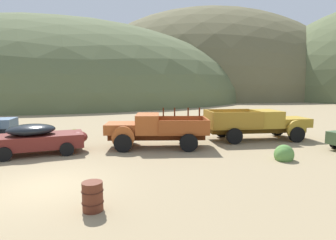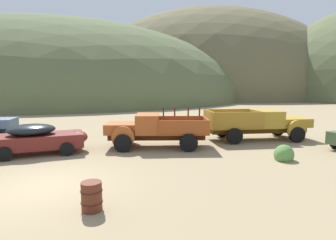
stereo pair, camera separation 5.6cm
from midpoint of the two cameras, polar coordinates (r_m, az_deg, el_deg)
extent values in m
plane|color=#998460|center=(10.67, -24.37, -12.53)|extent=(300.00, 300.00, 0.00)
ellipsoid|color=#56603D|center=(77.62, -21.54, 4.21)|extent=(95.31, 84.49, 38.10)
ellipsoid|color=brown|center=(94.06, 8.21, 5.10)|extent=(87.26, 81.23, 54.41)
cube|color=#B7B2A8|center=(20.08, -29.50, -0.55)|extent=(0.26, 1.16, 0.44)
cylinder|color=slate|center=(21.45, -31.53, -1.13)|extent=(1.21, 0.36, 1.20)
cylinder|color=black|center=(21.53, -31.43, -1.84)|extent=(0.99, 0.42, 0.96)
cube|color=maroon|center=(15.42, -25.47, -3.96)|extent=(4.76, 3.21, 0.68)
ellipsoid|color=black|center=(15.35, -26.57, -1.80)|extent=(2.69, 2.31, 0.57)
ellipsoid|color=maroon|center=(15.38, -18.14, -3.38)|extent=(1.40, 1.74, 0.61)
cylinder|color=black|center=(14.52, -20.28, -5.73)|extent=(0.71, 0.41, 0.68)
cylinder|color=black|center=(16.37, -20.42, -4.30)|extent=(0.71, 0.41, 0.68)
cylinder|color=black|center=(14.74, -30.95, -6.14)|extent=(0.71, 0.41, 0.68)
cylinder|color=black|center=(16.56, -29.89, -4.69)|extent=(0.71, 0.41, 0.68)
cube|color=#51220D|center=(15.47, -2.26, -3.29)|extent=(5.39, 1.10, 0.36)
cube|color=#A34C1E|center=(15.55, -9.59, -1.63)|extent=(1.73, 1.82, 0.55)
cube|color=#B7B2A8|center=(15.68, -12.45, -1.73)|extent=(0.10, 1.23, 0.44)
cylinder|color=#A34C1E|center=(16.61, -8.27, -2.27)|extent=(1.20, 0.20, 1.20)
cylinder|color=#A34C1E|center=(14.54, -9.26, -3.66)|extent=(1.20, 0.20, 1.20)
cube|color=#A34C1E|center=(15.37, -4.17, -0.71)|extent=(1.28, 2.08, 1.05)
cube|color=black|center=(15.38, -6.26, 0.06)|extent=(0.08, 1.74, 0.59)
cube|color=#97471E|center=(15.47, 3.20, -2.39)|extent=(2.76, 2.19, 0.12)
cube|color=#97471E|center=(16.47, 2.91, -0.35)|extent=(2.72, 0.15, 0.70)
cube|color=#97471E|center=(14.35, 3.56, -1.50)|extent=(2.72, 0.15, 0.70)
cube|color=#97471E|center=(15.57, 7.99, -0.86)|extent=(0.14, 2.15, 0.70)
cube|color=#51220D|center=(16.52, 6.69, 1.72)|extent=(0.08, 0.08, 0.50)
cube|color=#51220D|center=(16.43, 4.34, 1.72)|extent=(0.08, 0.08, 0.50)
cube|color=#51220D|center=(16.37, 1.50, 1.72)|extent=(0.08, 0.08, 0.50)
cube|color=#51220D|center=(16.35, -0.88, 1.72)|extent=(0.08, 0.08, 0.50)
cylinder|color=black|center=(16.71, -8.23, -3.19)|extent=(0.96, 0.30, 0.96)
cylinder|color=black|center=(14.54, -9.27, -4.79)|extent=(0.96, 0.30, 0.96)
cylinder|color=black|center=(16.66, 3.66, -3.16)|extent=(0.96, 0.30, 0.96)
cylinder|color=black|center=(14.48, 4.44, -4.76)|extent=(0.96, 0.30, 0.96)
cube|color=#593D12|center=(18.52, 18.24, -1.89)|extent=(6.30, 1.57, 0.36)
cube|color=#B28928|center=(19.56, 24.36, -0.36)|extent=(2.12, 1.99, 0.55)
cube|color=#B7B2A8|center=(20.07, 26.59, -0.38)|extent=(0.19, 1.25, 0.44)
cylinder|color=#B28928|center=(18.57, 25.37, -1.90)|extent=(1.21, 0.28, 1.20)
cylinder|color=#B28928|center=(20.40, 22.09, -0.96)|extent=(1.21, 0.28, 1.20)
cube|color=#B28928|center=(18.69, 19.96, 0.30)|extent=(1.62, 2.21, 1.05)
cube|color=black|center=(18.98, 21.72, 0.96)|extent=(0.21, 1.77, 0.59)
cube|color=#A47826|center=(17.81, 13.32, -1.29)|extent=(3.33, 2.45, 0.12)
cube|color=#A47826|center=(16.74, 14.70, -0.03)|extent=(3.14, 0.38, 0.95)
cube|color=#A47826|center=(18.76, 12.19, 0.81)|extent=(3.14, 0.38, 0.95)
cube|color=#A47826|center=(17.27, 8.69, 0.34)|extent=(0.29, 2.19, 0.95)
cylinder|color=black|center=(18.57, 25.42, -2.78)|extent=(0.98, 0.36, 0.96)
cylinder|color=black|center=(20.48, 21.97, -1.71)|extent=(0.98, 0.36, 0.96)
cylinder|color=black|center=(16.74, 13.82, -3.31)|extent=(0.98, 0.36, 0.96)
cylinder|color=black|center=(18.85, 11.31, -2.06)|extent=(0.98, 0.36, 0.96)
cylinder|color=black|center=(17.84, 31.66, -4.00)|extent=(0.71, 0.42, 0.68)
cylinder|color=#5B2819|center=(8.20, -15.47, -15.10)|extent=(0.57, 0.57, 0.83)
torus|color=#401C11|center=(8.14, -15.51, -14.02)|extent=(0.62, 0.62, 0.03)
torus|color=#401C11|center=(8.26, -15.43, -16.16)|extent=(0.62, 0.62, 0.03)
ellipsoid|color=olive|center=(19.17, -18.80, -2.94)|extent=(0.76, 0.68, 0.80)
ellipsoid|color=olive|center=(19.23, -18.48, -2.94)|extent=(0.87, 0.78, 0.75)
ellipsoid|color=olive|center=(19.14, -18.00, -3.21)|extent=(0.56, 0.50, 0.47)
ellipsoid|color=#5B8E42|center=(14.03, 23.17, -6.67)|extent=(0.92, 0.83, 0.94)
ellipsoid|color=#5B8E42|center=(13.92, 23.14, -6.87)|extent=(0.80, 0.72, 0.85)
camera|label=1|loc=(0.03, -89.90, 0.01)|focal=29.18mm
camera|label=2|loc=(0.03, 90.10, -0.01)|focal=29.18mm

